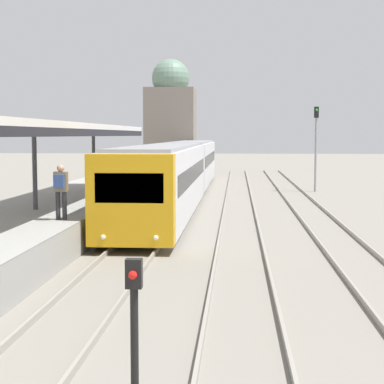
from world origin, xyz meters
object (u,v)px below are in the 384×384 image
object	(u,v)px
signal_mast_far	(316,139)
person_on_platform	(61,187)
train_near	(181,168)
signal_post_near	(134,325)

from	to	relation	value
signal_mast_far	person_on_platform	bearing A→B (deg)	-114.82
person_on_platform	train_near	xyz separation A→B (m)	(2.12, 17.04, -0.28)
signal_post_near	signal_mast_far	size ratio (longest dim) A/B	0.39
person_on_platform	signal_mast_far	bearing A→B (deg)	65.18
signal_post_near	train_near	bearing A→B (deg)	93.87
person_on_platform	train_near	bearing A→B (deg)	82.90
person_on_platform	train_near	distance (m)	17.18
person_on_platform	train_near	size ratio (longest dim) A/B	0.05
person_on_platform	signal_post_near	xyz separation A→B (m)	(4.04, -11.26, -0.74)
train_near	signal_post_near	size ratio (longest dim) A/B	16.54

